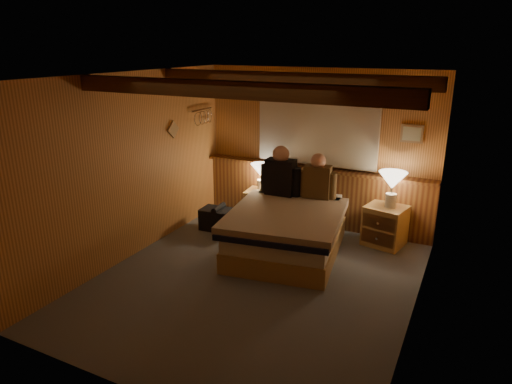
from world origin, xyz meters
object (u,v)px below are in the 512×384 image
Objects in this scene: bed at (287,230)px; lamp_right at (392,183)px; person_left at (281,174)px; person_right at (317,180)px; nightstand_left at (261,206)px; lamp_left at (261,172)px; nightstand_right at (385,226)px; duffel_bag at (219,219)px.

lamp_right is (1.17, 0.86, 0.60)m from bed.
person_left reaches higher than person_right.
nightstand_left is 1.22× the size of lamp_left.
lamp_right is (0.05, 0.01, 0.64)m from nightstand_right.
nightstand_left is at bearing 50.53° from duffel_bag.
person_right reaches higher than bed.
person_right reaches higher than lamp_right.
bed is 1.42m from nightstand_right.
person_left is at bearing 13.74° from duffel_bag.
person_left is at bearing -156.74° from nightstand_right.
nightstand_left is at bearing 179.55° from lamp_right.
person_left is 1.11× the size of person_right.
lamp_left is 0.85× the size of lamp_right.
person_left reaches higher than lamp_left.
lamp_right is at bearing 27.65° from bed.
lamp_right is at bearing 3.59° from person_right.
lamp_left is (-0.84, 0.92, 0.49)m from bed.
bed is 4.02× the size of lamp_right.
lamp_right is at bearing 20.27° from nightstand_right.
lamp_left is at bearing 141.52° from person_left.
nightstand_right reaches higher than duffel_bag.
bed is 3.58× the size of duffel_bag.
person_left reaches higher than duffel_bag.
bed is 1.20m from nightstand_left.
lamp_left is 0.63× the size of person_right.
lamp_left is at bearing 157.82° from person_right.
lamp_right is 0.75× the size of person_right.
bed is at bearing -143.63° from lamp_right.
person_left reaches higher than bed.
nightstand_left is at bearing -56.98° from lamp_left.
bed is at bearing -112.58° from person_right.
nightstand_left is 1.03× the size of lamp_right.
lamp_left is 0.61m from person_left.
lamp_right reaches higher than lamp_left.
lamp_right reaches higher than duffel_bag.
lamp_right is at bearing 8.87° from person_left.
person_right is at bearing -14.29° from lamp_left.
nightstand_right is at bearing 3.74° from person_right.
bed reaches higher than nightstand_left.
nightstand_right is (1.13, 0.86, -0.04)m from bed.
nightstand_right is at bearing -171.73° from lamp_right.
nightstand_right is 0.64m from lamp_right.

